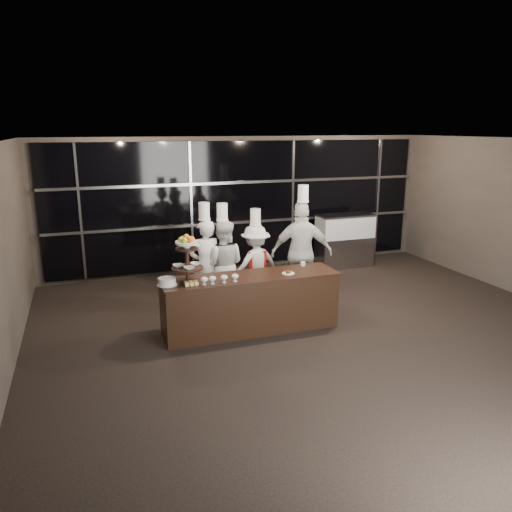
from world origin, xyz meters
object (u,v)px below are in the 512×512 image
object	(u,v)px
chef_b	(223,264)
buffet_counter	(250,303)
display_stand	(187,255)
display_case	(345,238)
chef_a	(206,264)
layer_cake	(167,282)
chef_c	(255,264)
chef_d	(302,253)

from	to	relation	value
chef_b	buffet_counter	bearing A→B (deg)	-83.77
display_stand	display_case	xyz separation A→B (m)	(4.30, 2.89, -0.65)
chef_a	layer_cake	bearing A→B (deg)	-126.37
chef_b	chef_c	world-z (taller)	chef_b
display_case	display_stand	bearing A→B (deg)	-146.13
layer_cake	chef_d	xyz separation A→B (m)	(2.64, 0.98, -0.01)
display_stand	chef_a	bearing A→B (deg)	64.17
display_case	chef_a	bearing A→B (deg)	-155.00
display_stand	layer_cake	world-z (taller)	display_stand
display_case	chef_a	xyz separation A→B (m)	(-3.75, -1.75, 0.17)
display_case	chef_d	distance (m)	2.81
display_case	chef_d	world-z (taller)	chef_d
buffet_counter	display_case	xyz separation A→B (m)	(3.30, 2.89, 0.22)
chef_b	chef_d	world-z (taller)	chef_d
chef_a	chef_c	distance (m)	0.97
buffet_counter	layer_cake	bearing A→B (deg)	-177.84
display_stand	buffet_counter	bearing A→B (deg)	0.01
layer_cake	chef_c	bearing A→B (deg)	34.84
layer_cake	chef_d	world-z (taller)	chef_d
layer_cake	display_case	size ratio (longest dim) A/B	0.23
display_case	chef_d	size ratio (longest dim) A/B	0.59
display_case	chef_d	bearing A→B (deg)	-135.51
layer_cake	chef_a	bearing A→B (deg)	53.63
layer_cake	chef_a	size ratio (longest dim) A/B	0.15
buffet_counter	chef_d	size ratio (longest dim) A/B	1.29
display_stand	chef_d	size ratio (longest dim) A/B	0.34
chef_b	chef_d	xyz separation A→B (m)	(1.44, -0.22, 0.14)
layer_cake	chef_d	size ratio (longest dim) A/B	0.14
display_stand	chef_d	world-z (taller)	chef_d
chef_a	chef_d	bearing A→B (deg)	-6.72
chef_b	chef_c	size ratio (longest dim) A/B	1.08
display_stand	chef_c	bearing A→B (deg)	39.07
layer_cake	display_case	world-z (taller)	display_case
chef_c	layer_cake	bearing A→B (deg)	-145.16
buffet_counter	display_stand	distance (m)	1.33
buffet_counter	display_case	bearing A→B (deg)	41.17
display_stand	layer_cake	distance (m)	0.49
chef_a	chef_b	world-z (taller)	chef_a
display_stand	chef_c	world-z (taller)	chef_c
display_stand	chef_c	distance (m)	2.04
buffet_counter	display_case	distance (m)	4.39
layer_cake	chef_b	xyz separation A→B (m)	(1.20, 1.20, -0.15)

